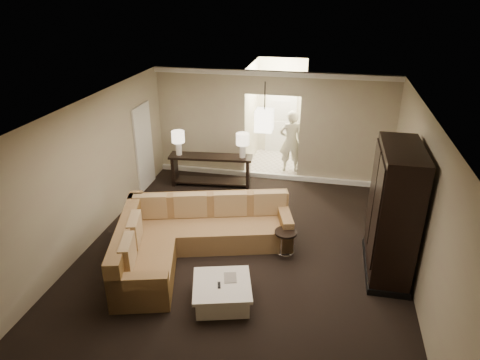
% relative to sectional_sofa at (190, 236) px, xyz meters
% --- Properties ---
extents(ground, '(8.00, 8.00, 0.00)m').
position_rel_sectional_sofa_xyz_m(ground, '(0.98, -0.17, -0.38)').
color(ground, black).
rests_on(ground, ground).
extents(wall_back, '(6.00, 0.04, 2.80)m').
position_rel_sectional_sofa_xyz_m(wall_back, '(0.98, 3.83, 1.02)').
color(wall_back, '#BAB48C').
rests_on(wall_back, ground).
extents(wall_left, '(0.04, 8.00, 2.80)m').
position_rel_sectional_sofa_xyz_m(wall_left, '(-2.02, -0.17, 1.02)').
color(wall_left, '#BAB48C').
rests_on(wall_left, ground).
extents(wall_right, '(0.04, 8.00, 2.80)m').
position_rel_sectional_sofa_xyz_m(wall_right, '(3.98, -0.17, 1.02)').
color(wall_right, '#BAB48C').
rests_on(wall_right, ground).
extents(ceiling, '(6.00, 8.00, 0.02)m').
position_rel_sectional_sofa_xyz_m(ceiling, '(0.98, -0.17, 2.42)').
color(ceiling, silver).
rests_on(ceiling, wall_back).
extents(crown_molding, '(6.00, 0.10, 0.12)m').
position_rel_sectional_sofa_xyz_m(crown_molding, '(0.98, 3.78, 2.35)').
color(crown_molding, white).
rests_on(crown_molding, wall_back).
extents(baseboard, '(6.00, 0.10, 0.12)m').
position_rel_sectional_sofa_xyz_m(baseboard, '(0.98, 3.78, -0.32)').
color(baseboard, white).
rests_on(baseboard, ground).
extents(side_door, '(0.05, 0.90, 2.10)m').
position_rel_sectional_sofa_xyz_m(side_door, '(-1.99, 2.63, 0.67)').
color(side_door, white).
rests_on(side_door, ground).
extents(foyer, '(1.44, 2.02, 2.80)m').
position_rel_sectional_sofa_xyz_m(foyer, '(0.98, 5.17, 0.92)').
color(foyer, beige).
rests_on(foyer, ground).
extents(sectional_sofa, '(3.32, 3.18, 0.95)m').
position_rel_sectional_sofa_xyz_m(sectional_sofa, '(0.00, 0.00, 0.00)').
color(sectional_sofa, brown).
rests_on(sectional_sofa, ground).
extents(coffee_table, '(1.13, 1.13, 0.38)m').
position_rel_sectional_sofa_xyz_m(coffee_table, '(0.93, -1.20, -0.19)').
color(coffee_table, silver).
rests_on(coffee_table, ground).
extents(console_table, '(2.10, 0.67, 0.80)m').
position_rel_sectional_sofa_xyz_m(console_table, '(-0.42, 3.03, 0.10)').
color(console_table, black).
rests_on(console_table, ground).
extents(armoire, '(0.69, 1.62, 2.33)m').
position_rel_sectional_sofa_xyz_m(armoire, '(3.57, 0.27, 0.74)').
color(armoire, black).
rests_on(armoire, ground).
extents(drink_table, '(0.42, 0.42, 0.53)m').
position_rel_sectional_sofa_xyz_m(drink_table, '(1.77, 0.31, 0.00)').
color(drink_table, black).
rests_on(drink_table, ground).
extents(table_lamp_left, '(0.32, 0.32, 0.61)m').
position_rel_sectional_sofa_xyz_m(table_lamp_left, '(-1.22, 2.95, 0.83)').
color(table_lamp_left, white).
rests_on(table_lamp_left, console_table).
extents(table_lamp_right, '(0.32, 0.32, 0.61)m').
position_rel_sectional_sofa_xyz_m(table_lamp_right, '(0.37, 3.11, 0.83)').
color(table_lamp_right, white).
rests_on(table_lamp_right, console_table).
extents(pendant_light, '(0.38, 0.38, 1.09)m').
position_rel_sectional_sofa_xyz_m(pendant_light, '(0.98, 2.53, 1.58)').
color(pendant_light, black).
rests_on(pendant_light, ceiling).
extents(person, '(0.75, 0.57, 1.87)m').
position_rel_sectional_sofa_xyz_m(person, '(1.43, 4.37, 0.56)').
color(person, beige).
rests_on(person, ground).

